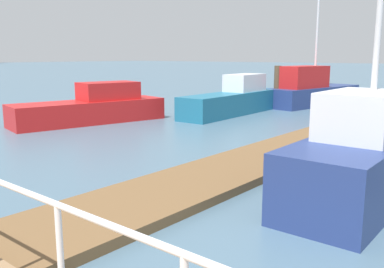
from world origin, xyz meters
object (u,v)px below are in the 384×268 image
at_px(moored_boat_0, 93,108).
at_px(moored_boat_4, 311,90).
at_px(moored_boat_2, 236,100).
at_px(moored_boat_3, 367,155).

distance_m(moored_boat_0, moored_boat_4, 12.25).
distance_m(moored_boat_2, moored_boat_4, 5.58).
xyz_separation_m(moored_boat_2, moored_boat_3, (-8.27, -8.69, 0.14)).
height_order(moored_boat_0, moored_boat_2, moored_boat_2).
bearing_deg(moored_boat_0, moored_boat_2, -26.19).
xyz_separation_m(moored_boat_3, moored_boat_4, (13.69, 7.38, 0.04)).
bearing_deg(moored_boat_0, moored_boat_3, -100.78).
bearing_deg(moored_boat_3, moored_boat_4, 28.34).
bearing_deg(moored_boat_4, moored_boat_3, -151.66).
distance_m(moored_boat_2, moored_boat_3, 12.00).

